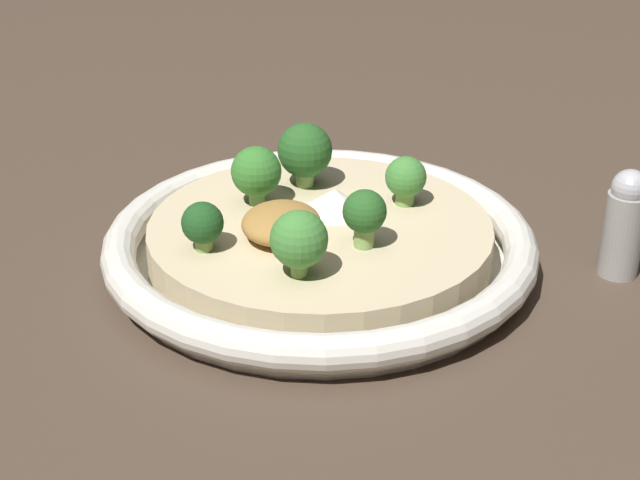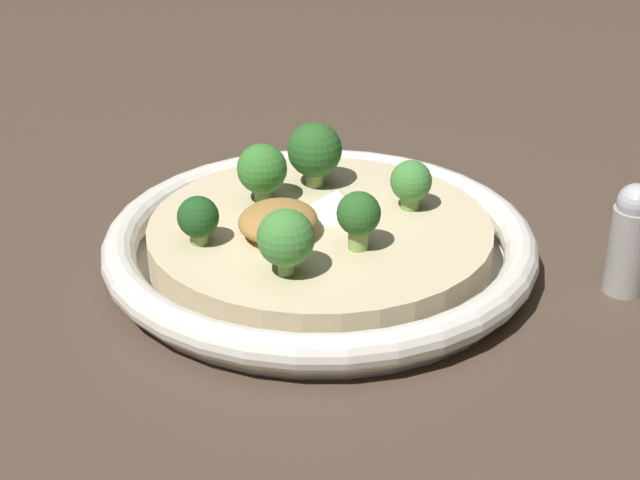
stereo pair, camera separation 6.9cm
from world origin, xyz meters
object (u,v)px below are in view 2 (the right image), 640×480
Objects in this scene: broccoli_right at (315,151)px; broccoli_front at (411,183)px; risotto_bowl at (320,243)px; broccoli_back at (262,170)px; broccoli_back_left at (198,218)px; broccoli_front_left at (359,216)px; broccoli_left at (282,238)px; pepper_shaker at (630,239)px.

broccoli_right is 1.36× the size of broccoli_front.
broccoli_back is (0.02, 0.05, 0.04)m from risotto_bowl.
broccoli_right is at bearing 19.98° from risotto_bowl.
broccoli_back_left is 0.11m from broccoli_front_left.
broccoli_back_left is at bearing 166.19° from broccoli_back.
broccoli_left is (-0.07, 0.00, 0.04)m from risotto_bowl.
risotto_bowl is at bearing 96.90° from pepper_shaker.
pepper_shaker reaches higher than broccoli_front_left.
broccoli_left is 0.13m from broccoli_front.
pepper_shaker reaches higher than broccoli_left.
broccoli_right is at bearing -22.48° from broccoli_back_left.
broccoli_left is 0.23m from pepper_shaker.
broccoli_left is at bearing 153.80° from broccoli_front.
broccoli_left is (-0.02, -0.07, 0.01)m from broccoli_back_left.
broccoli_left is at bearing -153.99° from broccoli_back.
broccoli_front_left is (0.02, -0.10, 0.01)m from broccoli_back_left.
broccoli_back_left is 0.83× the size of broccoli_front_left.
broccoli_right reaches higher than broccoli_front.
broccoli_front_left is at bearing -121.36° from broccoli_back.
broccoli_left is (-0.10, -0.05, 0.00)m from broccoli_back.
pepper_shaker reaches higher than broccoli_back.
broccoli_back is 0.05m from broccoli_right.
broccoli_back is 0.11m from broccoli_left.
broccoli_back is at bearing 143.18° from broccoli_right.
broccoli_right is at bearing -36.82° from broccoli_back.
broccoli_back is 0.11m from broccoli_front.
broccoli_front_left is (0.05, -0.04, -0.00)m from broccoli_left.
broccoli_front_left reaches higher than risotto_bowl.
broccoli_front is at bearing -26.20° from broccoli_left.
broccoli_back and broccoli_left have the same top height.
broccoli_left is 1.09× the size of broccoli_front_left.
broccoli_back is at bearing 90.36° from pepper_shaker.
pepper_shaker is at bearing -74.48° from broccoli_back_left.
broccoli_right reaches higher than broccoli_front_left.
broccoli_back_left is at bearing 105.52° from pepper_shaker.
broccoli_front_left is 0.18m from pepper_shaker.
risotto_bowl is 9.04× the size of broccoli_back_left.
broccoli_back is 1.08× the size of broccoli_front_left.
broccoli_back_left is 0.29m from pepper_shaker.
broccoli_right is at bearing 32.45° from broccoli_front_left.
broccoli_front is at bearing 83.69° from pepper_shaker.
pepper_shaker reaches higher than broccoli_front.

